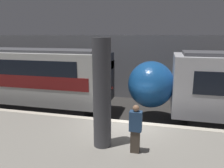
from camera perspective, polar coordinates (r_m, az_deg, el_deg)
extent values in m
plane|color=#33302D|center=(9.91, 3.87, -15.01)|extent=(120.00, 120.00, 0.00)
cube|color=gray|center=(7.63, 0.55, -19.81)|extent=(40.00, 4.78, 1.03)
cube|color=beige|center=(9.34, 3.80, -9.84)|extent=(40.00, 0.30, 0.01)
cube|color=gray|center=(15.80, 8.46, 4.23)|extent=(50.00, 0.15, 4.58)
cylinder|color=#47474C|center=(6.91, -2.63, -2.65)|extent=(0.58, 0.58, 3.52)
ellipsoid|color=#195199|center=(11.74, 10.13, -0.06)|extent=(2.42, 2.64, 2.44)
sphere|color=#F2EFCC|center=(11.94, 5.50, -1.85)|extent=(0.20, 0.20, 0.20)
cube|color=black|center=(12.16, -1.45, 0.17)|extent=(0.25, 2.81, 2.33)
cube|color=black|center=(11.96, -1.48, 5.61)|extent=(0.25, 2.52, 0.93)
sphere|color=#EA4C42|center=(11.62, -1.55, -2.52)|extent=(0.18, 0.18, 0.18)
sphere|color=#EA4C42|center=(12.82, -0.01, -1.03)|extent=(0.18, 0.18, 0.18)
cube|color=#473D33|center=(7.04, 6.06, -14.67)|extent=(0.28, 0.20, 0.72)
cube|color=navy|center=(6.76, 6.20, -9.62)|extent=(0.38, 0.24, 0.62)
sphere|color=#9E7051|center=(6.61, 6.29, -6.31)|extent=(0.20, 0.20, 0.20)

